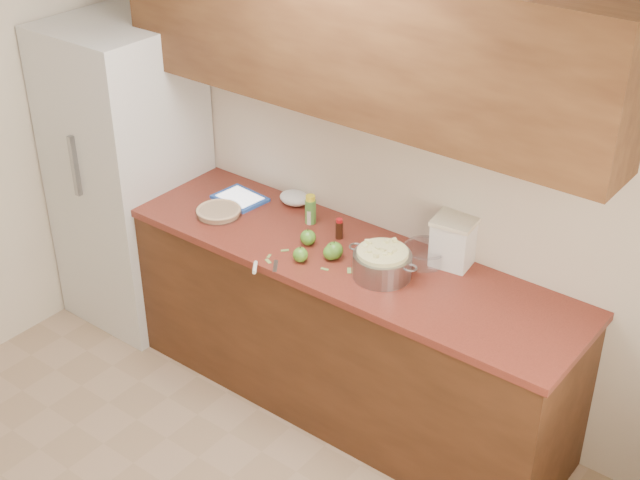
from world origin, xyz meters
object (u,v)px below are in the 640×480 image
Objects in this scene: colander at (382,264)px; flour_canister at (454,240)px; pie at (219,212)px; tablet at (240,198)px.

flour_canister is at bearing 56.60° from colander.
pie is at bearing -164.19° from flour_canister.
tablet is (-1.25, -0.15, -0.11)m from flour_canister.
pie is 1.02m from colander.
colander is at bearing 2.14° from pie.
flour_canister is (0.20, 0.31, 0.06)m from colander.
colander reaches higher than pie.
tablet is at bearing 98.13° from pie.
pie is 0.66× the size of colander.
colander is 1.06m from tablet.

